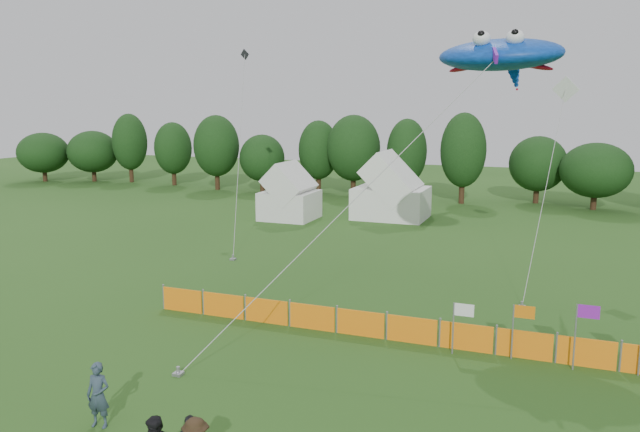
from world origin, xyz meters
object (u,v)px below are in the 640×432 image
(tent_right, at_px, (391,193))
(spectator_a, at_px, (98,395))
(barrier_fence, at_px, (412,330))
(stingray_kite, at_px, (502,56))
(tent_left, at_px, (290,196))

(tent_right, height_order, spectator_a, tent_right)
(tent_right, relative_size, spectator_a, 3.04)
(barrier_fence, bearing_deg, spectator_a, -125.91)
(barrier_fence, relative_size, stingray_kite, 1.16)
(tent_right, xyz_separation_m, barrier_fence, (7.42, -25.14, -1.50))
(tent_left, distance_m, barrier_fence, 26.46)
(barrier_fence, xyz_separation_m, spectator_a, (-6.63, -9.16, 0.42))
(tent_right, height_order, stingray_kite, stingray_kite)
(tent_left, relative_size, barrier_fence, 0.18)
(stingray_kite, bearing_deg, tent_right, 117.20)
(tent_right, bearing_deg, barrier_fence, -73.55)
(tent_left, distance_m, stingray_kite, 24.56)
(barrier_fence, xyz_separation_m, stingray_kite, (2.14, 6.53, 10.32))
(barrier_fence, relative_size, spectator_a, 11.87)
(tent_right, distance_m, barrier_fence, 26.26)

